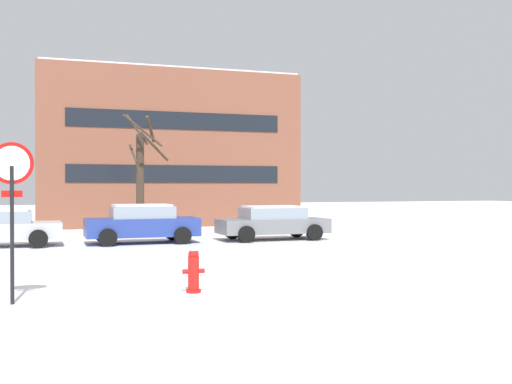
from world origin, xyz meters
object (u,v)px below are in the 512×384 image
(fire_hydrant, at_px, (194,270))
(parked_car_gray, at_px, (273,222))
(stop_sign, at_px, (12,191))
(parked_car_blue, at_px, (142,223))

(fire_hydrant, height_order, parked_car_gray, parked_car_gray)
(stop_sign, bearing_deg, parked_car_gray, 50.42)
(parked_car_blue, bearing_deg, fire_hydrant, -93.08)
(parked_car_blue, xyz_separation_m, parked_car_gray, (5.13, -0.17, -0.05))
(stop_sign, relative_size, parked_car_gray, 0.67)
(stop_sign, height_order, parked_car_blue, stop_sign)
(parked_car_gray, bearing_deg, fire_hydrant, -117.85)
(parked_car_blue, bearing_deg, stop_sign, -109.55)
(fire_hydrant, relative_size, parked_car_blue, 0.22)
(parked_car_gray, bearing_deg, parked_car_blue, 178.11)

